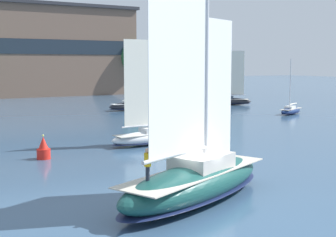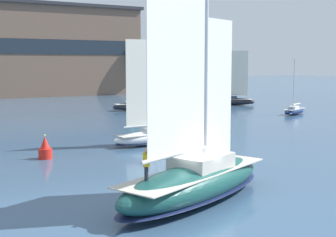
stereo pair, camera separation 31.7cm
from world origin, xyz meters
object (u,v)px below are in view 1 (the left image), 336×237
at_px(tree_shore_left, 133,57).
at_px(sailboat_moored_near_marina, 149,135).
at_px(sailboat_moored_outer_mooring, 132,106).
at_px(sailboat_main, 196,178).
at_px(sailboat_moored_far_slip, 229,100).
at_px(channel_buoy, 44,149).
at_px(sailboat_moored_mid_channel, 291,110).

relative_size(tree_shore_left, sailboat_moored_near_marina, 1.22).
height_order(tree_shore_left, sailboat_moored_outer_mooring, tree_shore_left).
distance_m(sailboat_main, sailboat_moored_near_marina, 17.87).
xyz_separation_m(sailboat_moored_far_slip, sailboat_moored_outer_mooring, (-19.44, -0.32, -0.15)).
bearing_deg(sailboat_moored_far_slip, channel_buoy, -143.18).
bearing_deg(sailboat_moored_near_marina, sailboat_moored_outer_mooring, 67.27).
bearing_deg(sailboat_moored_outer_mooring, sailboat_moored_far_slip, 0.95).
distance_m(tree_shore_left, sailboat_moored_far_slip, 35.98).
xyz_separation_m(sailboat_moored_near_marina, sailboat_moored_far_slip, (31.73, 29.67, 0.01)).
distance_m(sailboat_main, channel_buoy, 15.78).
height_order(sailboat_moored_near_marina, channel_buoy, sailboat_moored_near_marina).
bearing_deg(sailboat_moored_mid_channel, channel_buoy, -160.41).
distance_m(tree_shore_left, sailboat_main, 89.22).
relative_size(sailboat_moored_mid_channel, channel_buoy, 4.20).
bearing_deg(channel_buoy, sailboat_moored_outer_mooring, 54.14).
bearing_deg(sailboat_moored_outer_mooring, sailboat_moored_near_marina, -112.73).
xyz_separation_m(tree_shore_left, sailboat_moored_outer_mooring, (-17.21, -35.33, -8.15)).
bearing_deg(sailboat_moored_near_marina, sailboat_main, -109.42).
bearing_deg(sailboat_moored_far_slip, tree_shore_left, 93.64).
height_order(sailboat_moored_near_marina, sailboat_moored_outer_mooring, sailboat_moored_outer_mooring).
xyz_separation_m(tree_shore_left, sailboat_moored_far_slip, (2.23, -35.00, -8.00)).
bearing_deg(sailboat_moored_mid_channel, sailboat_moored_outer_mooring, 136.56).
xyz_separation_m(sailboat_moored_mid_channel, sailboat_moored_outer_mooring, (-17.67, 16.73, 0.18)).
distance_m(sailboat_moored_far_slip, channel_buoy, 52.26).
height_order(sailboat_moored_outer_mooring, channel_buoy, sailboat_moored_outer_mooring).
xyz_separation_m(sailboat_main, sailboat_moored_near_marina, (5.94, 16.85, -0.41)).
relative_size(tree_shore_left, sailboat_moored_mid_channel, 1.57).
bearing_deg(sailboat_moored_mid_channel, sailboat_moored_far_slip, 84.07).
xyz_separation_m(sailboat_moored_near_marina, sailboat_moored_mid_channel, (29.96, 12.62, -0.31)).
relative_size(tree_shore_left, sailboat_moored_outer_mooring, 1.19).
distance_m(sailboat_main, sailboat_moored_far_slip, 59.87).
relative_size(sailboat_moored_near_marina, sailboat_moored_outer_mooring, 0.98).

